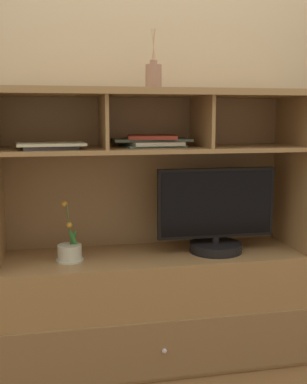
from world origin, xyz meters
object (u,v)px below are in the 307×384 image
object	(u,v)px
media_console	(153,277)
potted_orchid	(70,252)
magazine_stack_left	(152,141)
diffuser_bottle	(154,76)
magazine_stack_centre	(50,146)
tv_monitor	(216,217)

from	to	relation	value
media_console	potted_orchid	distance (m)	0.45
magazine_stack_left	diffuser_bottle	distance (m)	0.31
media_console	diffuser_bottle	world-z (taller)	diffuser_bottle
potted_orchid	magazine_stack_centre	size ratio (longest dim) A/B	0.90
media_console	magazine_stack_left	world-z (taller)	media_console
magazine_stack_left	potted_orchid	bearing A→B (deg)	-166.93
media_console	magazine_stack_centre	distance (m)	0.83
tv_monitor	potted_orchid	bearing A→B (deg)	-179.30
tv_monitor	magazine_stack_centre	world-z (taller)	magazine_stack_centre
magazine_stack_left	diffuser_bottle	world-z (taller)	diffuser_bottle
tv_monitor	diffuser_bottle	size ratio (longest dim) A/B	2.13
potted_orchid	magazine_stack_left	bearing A→B (deg)	13.07
tv_monitor	potted_orchid	distance (m)	0.73
potted_orchid	diffuser_bottle	size ratio (longest dim) A/B	1.03
media_console	diffuser_bottle	distance (m)	0.98
potted_orchid	magazine_stack_centre	distance (m)	0.50
media_console	diffuser_bottle	xyz separation A→B (m)	(0.00, -0.01, 0.98)
potted_orchid	magazine_stack_left	xyz separation A→B (m)	(0.41, 0.10, 0.50)
tv_monitor	magazine_stack_centre	size ratio (longest dim) A/B	1.87
tv_monitor	magazine_stack_left	size ratio (longest dim) A/B	1.56
diffuser_bottle	magazine_stack_centre	bearing A→B (deg)	-174.91
magazine_stack_left	magazine_stack_centre	distance (m)	0.49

